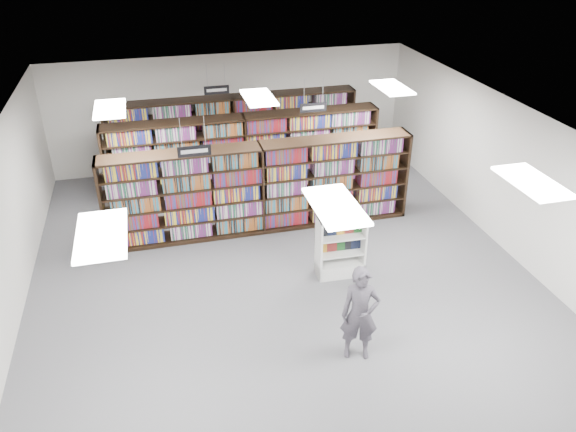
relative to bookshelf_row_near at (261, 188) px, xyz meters
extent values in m
plane|color=#4E4E53|center=(0.00, -2.00, -1.05)|extent=(12.00, 12.00, 0.00)
cube|color=white|center=(0.00, -2.00, 2.15)|extent=(10.00, 12.00, 0.10)
cube|color=silver|center=(0.00, 4.00, 0.55)|extent=(10.00, 0.10, 3.20)
cube|color=silver|center=(-5.00, -2.00, 0.55)|extent=(0.10, 12.00, 3.20)
cube|color=silver|center=(5.00, -2.00, 0.55)|extent=(0.10, 12.00, 3.20)
cube|color=black|center=(0.00, 0.00, 0.00)|extent=(7.00, 0.60, 2.10)
cube|color=maroon|center=(0.00, 0.00, 0.00)|extent=(6.88, 0.42, 1.98)
cube|color=black|center=(0.00, 2.00, 0.00)|extent=(7.00, 0.60, 2.10)
cube|color=maroon|center=(0.00, 2.00, 0.00)|extent=(6.88, 0.42, 1.98)
cube|color=black|center=(0.00, 3.70, 0.00)|extent=(7.00, 0.60, 2.10)
cube|color=maroon|center=(0.00, 3.70, 0.00)|extent=(6.88, 0.42, 1.98)
cylinder|color=#B2B2B7|center=(-1.73, -1.00, 1.86)|extent=(0.01, 0.01, 0.58)
cylinder|color=#B2B2B7|center=(-1.27, -1.00, 1.86)|extent=(0.01, 0.01, 0.58)
cube|color=black|center=(-1.50, -1.00, 1.46)|extent=(0.65, 0.02, 0.22)
cube|color=white|center=(-1.50, -1.01, 1.46)|extent=(0.52, 0.00, 0.08)
cylinder|color=#B2B2B7|center=(1.27, 1.00, 1.86)|extent=(0.01, 0.01, 0.58)
cylinder|color=#B2B2B7|center=(1.73, 1.00, 1.86)|extent=(0.01, 0.01, 0.58)
cube|color=black|center=(1.50, 1.00, 1.46)|extent=(0.65, 0.02, 0.22)
cube|color=white|center=(1.50, 0.99, 1.46)|extent=(0.52, 0.00, 0.08)
cylinder|color=#B2B2B7|center=(-0.73, 3.00, 1.86)|extent=(0.01, 0.01, 0.58)
cylinder|color=#B2B2B7|center=(-0.27, 3.00, 1.86)|extent=(0.01, 0.01, 0.58)
cube|color=black|center=(-0.50, 3.00, 1.46)|extent=(0.65, 0.02, 0.22)
cube|color=white|center=(-0.50, 2.99, 1.46)|extent=(0.52, 0.00, 0.08)
cube|color=white|center=(-3.00, -5.00, 2.11)|extent=(0.60, 1.20, 0.04)
cube|color=white|center=(0.00, -5.00, 2.11)|extent=(0.60, 1.20, 0.04)
cube|color=white|center=(3.00, -5.00, 2.11)|extent=(0.60, 1.20, 0.04)
cube|color=white|center=(-3.00, 0.00, 2.11)|extent=(0.60, 1.20, 0.04)
cube|color=white|center=(0.00, 0.00, 2.11)|extent=(0.60, 1.20, 0.04)
cube|color=white|center=(3.00, 0.00, 2.11)|extent=(0.60, 1.20, 0.04)
cube|color=white|center=(1.15, -2.21, -0.91)|extent=(0.97, 0.51, 0.29)
cube|color=white|center=(0.70, -2.19, -0.38)|extent=(0.06, 0.48, 1.34)
cube|color=white|center=(1.61, -2.23, -0.38)|extent=(0.06, 0.48, 1.34)
cube|color=white|center=(1.16, -1.99, -0.38)|extent=(0.96, 0.07, 1.34)
cube|color=white|center=(1.15, -2.21, 0.27)|extent=(0.97, 0.51, 0.03)
cube|color=white|center=(1.15, -2.21, -0.52)|extent=(0.89, 0.47, 0.02)
cube|color=white|center=(1.15, -2.21, -0.14)|extent=(0.89, 0.47, 0.02)
cube|color=black|center=(0.80, -2.15, 0.01)|extent=(0.19, 0.08, 0.29)
cube|color=#141B34|center=(0.98, -2.15, 0.01)|extent=(0.19, 0.08, 0.29)
cube|color=gold|center=(1.16, -2.16, 0.01)|extent=(0.19, 0.08, 0.29)
cube|color=maroon|center=(1.34, -2.17, 0.01)|extent=(0.19, 0.08, 0.29)
cube|color=#18521F|center=(1.51, -2.17, 0.01)|extent=(0.19, 0.08, 0.29)
cube|color=gold|center=(0.82, -2.15, -0.38)|extent=(0.21, 0.07, 0.27)
cube|color=maroon|center=(0.99, -2.15, -0.38)|extent=(0.21, 0.07, 0.27)
cube|color=#18521F|center=(1.16, -2.16, -0.38)|extent=(0.21, 0.07, 0.27)
cube|color=black|center=(1.33, -2.17, -0.38)|extent=(0.21, 0.07, 0.27)
cube|color=#141B34|center=(1.49, -2.17, -0.38)|extent=(0.21, 0.07, 0.27)
cube|color=black|center=(1.27, -2.17, 0.30)|extent=(0.70, 0.49, 0.02)
cube|color=white|center=(1.12, -2.17, 0.31)|extent=(0.35, 0.39, 0.06)
cube|color=white|center=(1.43, -2.17, 0.31)|extent=(0.34, 0.39, 0.08)
cylinder|color=white|center=(1.25, -2.17, 0.35)|extent=(0.16, 0.34, 0.10)
imported|color=#4A4650|center=(0.66, -4.56, -0.19)|extent=(0.72, 0.57, 1.72)
camera|label=1|loc=(-2.26, -11.23, 5.61)|focal=35.00mm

